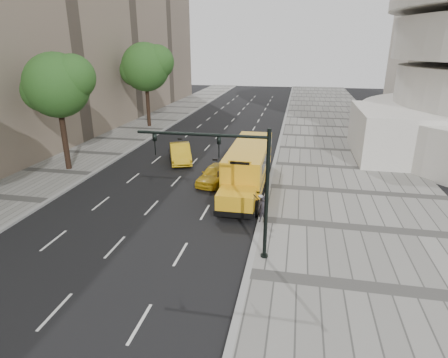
% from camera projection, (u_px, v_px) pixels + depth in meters
% --- Properties ---
extents(ground, '(140.00, 140.00, 0.00)m').
position_uv_depth(ground, '(189.00, 182.00, 28.17)').
color(ground, black).
rests_on(ground, ground).
extents(sidewalk_museum, '(12.00, 140.00, 0.15)m').
position_uv_depth(sidewalk_museum, '(355.00, 193.00, 25.94)').
color(sidewalk_museum, gray).
rests_on(sidewalk_museum, ground).
extents(sidewalk_far, '(6.00, 140.00, 0.15)m').
position_uv_depth(sidewalk_far, '(58.00, 172.00, 30.17)').
color(sidewalk_far, gray).
rests_on(sidewalk_far, ground).
extents(curb_museum, '(0.30, 140.00, 0.15)m').
position_uv_depth(curb_museum, '(269.00, 187.00, 27.05)').
color(curb_museum, gray).
rests_on(curb_museum, ground).
extents(curb_far, '(0.30, 140.00, 0.15)m').
position_uv_depth(curb_far, '(92.00, 174.00, 29.62)').
color(curb_far, gray).
rests_on(curb_far, ground).
extents(tree_b, '(5.54, 4.92, 9.29)m').
position_uv_depth(tree_b, '(58.00, 85.00, 28.52)').
color(tree_b, black).
rests_on(tree_b, ground).
extents(tree_c, '(6.39, 5.68, 10.08)m').
position_uv_depth(tree_c, '(146.00, 67.00, 44.52)').
color(tree_c, black).
rests_on(tree_c, ground).
extents(school_bus, '(2.96, 11.56, 3.19)m').
position_uv_depth(school_bus, '(249.00, 163.00, 26.73)').
color(school_bus, gold).
rests_on(school_bus, ground).
extents(taxi_near, '(2.50, 4.42, 1.42)m').
position_uv_depth(taxi_near, '(215.00, 174.00, 27.73)').
color(taxi_near, gold).
rests_on(taxi_near, ground).
extents(taxi_far, '(3.32, 5.11, 1.59)m').
position_uv_depth(taxi_far, '(180.00, 153.00, 32.81)').
color(taxi_far, gold).
rests_on(taxi_far, ground).
extents(pedestrian, '(0.64, 0.48, 1.59)m').
position_uv_depth(pedestrian, '(263.00, 209.00, 21.23)').
color(pedestrian, '#27242A').
rests_on(pedestrian, sidewalk_museum).
extents(traffic_signal, '(6.18, 0.36, 6.40)m').
position_uv_depth(traffic_signal, '(236.00, 177.00, 16.92)').
color(traffic_signal, black).
rests_on(traffic_signal, ground).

